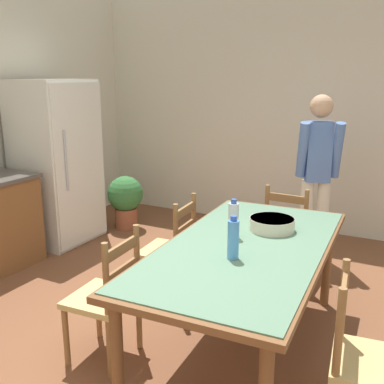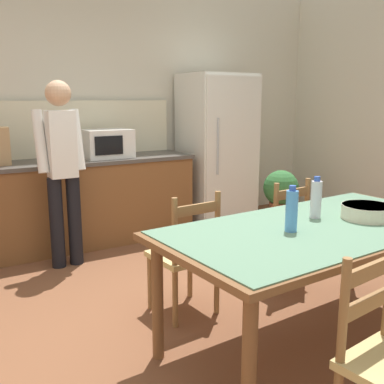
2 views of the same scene
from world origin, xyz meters
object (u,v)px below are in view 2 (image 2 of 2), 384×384
Objects in this scene: person_at_counter at (62,165)px; chair_side_far_right at (278,234)px; bottle_near_centre at (292,210)px; serving_bowl at (367,211)px; bottle_off_centre at (316,199)px; chair_side_far_left at (186,255)px; dining_table at (319,236)px; refrigerator at (217,150)px; potted_plant at (281,193)px; microwave at (107,144)px.

chair_side_far_right is at bearing -135.07° from person_at_counter.
serving_bowl is at bearing -4.51° from bottle_near_centre.
bottle_off_centre is 0.30× the size of chair_side_far_left.
dining_table is at bearing 58.50° from chair_side_far_right.
refrigerator is 1.08× the size of person_at_counter.
chair_side_far_left is at bearing -162.05° from person_at_counter.
chair_side_far_left is at bearing 122.30° from dining_table.
refrigerator reaches higher than serving_bowl.
potted_plant is at bearing -137.47° from chair_side_far_right.
chair_side_far_left is at bearing -1.72° from chair_side_far_right.
bottle_off_centre reaches higher than serving_bowl.
serving_bowl is (0.68, -2.77, -0.23)m from microwave.
dining_table is 2.90m from potted_plant.
person_at_counter is 2.55× the size of potted_plant.
dining_table is (-1.10, -2.70, -0.20)m from refrigerator.
serving_bowl is (0.61, -0.05, -0.07)m from bottle_near_centre.
bottle_off_centre reaches higher than chair_side_far_left.
chair_side_far_left reaches higher than dining_table.
chair_side_far_left is 1.58m from person_at_counter.
chair_side_far_left reaches higher than potted_plant.
refrigerator reaches higher than chair_side_far_right.
bottle_near_centre reaches higher than chair_side_far_left.
chair_side_far_right is (0.33, 0.69, -0.47)m from bottle_off_centre.
chair_side_far_left is (-1.59, -1.92, -0.47)m from refrigerator.
dining_table is at bearing 118.54° from chair_side_far_left.
chair_side_far_left is 0.54× the size of person_at_counter.
microwave is at bearing 91.45° from bottle_near_centre.
refrigerator reaches higher than dining_table.
microwave is at bearing -50.48° from person_at_counter.
refrigerator reaches higher than potted_plant.
chair_side_far_left is at bearing 132.25° from bottle_off_centre.
bottle_near_centre is at bearing -116.48° from refrigerator.
person_at_counter is at bearing 116.89° from bottle_off_centre.
bottle_near_centre and bottle_off_centre have the same top height.
refrigerator reaches higher than chair_side_far_left.
bottle_off_centre is at bearing 128.49° from chair_side_far_left.
dining_table reaches higher than potted_plant.
microwave reaches higher than serving_bowl.
potted_plant is at bearing -32.21° from refrigerator.
microwave is 2.62m from bottle_off_centre.
bottle_near_centre is 0.40× the size of potted_plant.
dining_table is 7.68× the size of bottle_off_centre.
dining_table is at bearing -112.11° from refrigerator.
refrigerator is 3.66× the size of microwave.
bottle_near_centre is at bearing -88.55° from microwave.
dining_table is 0.96m from chair_side_far_right.
potted_plant is (2.03, 2.28, -0.52)m from bottle_near_centre.
bottle_off_centre is at bearing -153.11° from person_at_counter.
person_at_counter reaches higher than chair_side_far_right.
bottle_off_centre is at bearing 60.38° from chair_side_far_right.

